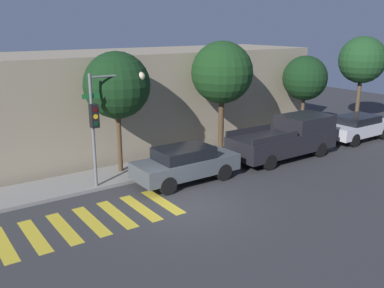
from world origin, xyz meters
The scene contains 12 objects.
ground_plane centered at (0.00, 0.00, 0.00)m, with size 60.00×60.00×0.00m, color #333335.
sidewalk centered at (0.00, 4.34, 0.07)m, with size 26.00×2.27×0.14m, color gray.
building_row centered at (0.00, 8.87, 2.53)m, with size 26.00×6.00×5.05m, color gray.
crosswalk centered at (-3.31, 0.80, 0.00)m, with size 6.08×2.60×0.00m.
traffic_light_pole centered at (-1.45, 3.37, 3.23)m, with size 2.69×0.56×4.64m.
sedan_near_corner centered at (1.42, 2.10, 0.82)m, with size 4.50×1.81×1.52m.
pickup_truck centered at (7.52, 2.10, 1.01)m, with size 5.70×2.10×2.00m.
sedan_middle centered at (13.30, 2.10, 0.79)m, with size 4.54×1.84×1.44m.
tree_near_corner centered at (-0.38, 4.57, 3.94)m, with size 2.84×2.84×5.37m.
tree_midblock centered at (5.28, 4.57, 4.12)m, with size 3.06×3.06×5.67m.
tree_far_end centered at (11.41, 4.57, 3.42)m, with size 2.57×2.57×4.72m.
tree_behind_truck centered at (16.77, 4.57, 4.21)m, with size 2.98×2.98×5.72m.
Camera 1 is at (-8.06, -12.00, 6.41)m, focal length 40.00 mm.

